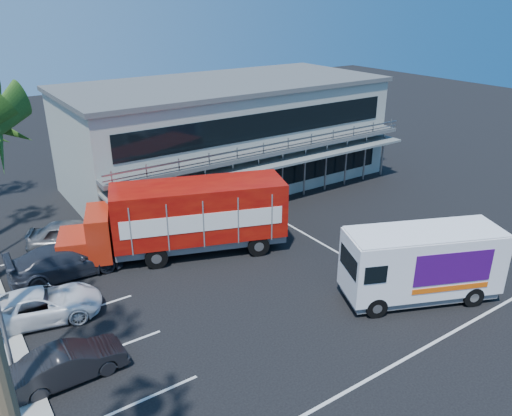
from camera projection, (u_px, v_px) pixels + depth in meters
ground at (332, 278)px, 24.37m from camera, size 120.00×120.00×0.00m
building at (226, 133)px, 35.88m from camera, size 22.40×12.00×7.30m
red_truck at (184, 217)px, 25.88m from camera, size 11.71×6.36×3.87m
white_van at (422, 263)px, 22.06m from camera, size 7.27×4.91×3.37m
parked_car_b at (69, 363)px, 17.69m from camera, size 3.98×1.41×1.31m
parked_car_c at (41, 305)px, 20.99m from camera, size 5.32×3.29×1.38m
parked_car_d at (66, 260)px, 24.38m from camera, size 5.49×2.42×1.57m
parked_car_e at (74, 235)px, 26.95m from camera, size 5.10×3.69×1.61m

